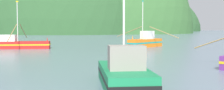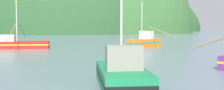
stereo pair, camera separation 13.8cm
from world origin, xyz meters
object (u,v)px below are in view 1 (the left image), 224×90
Objects in this scene: fishing_boat_orange at (144,41)px; channel_buoy at (116,55)px; fishing_boat_green at (123,74)px; fishing_boat_red at (16,44)px.

fishing_boat_orange reaches higher than channel_buoy.
fishing_boat_orange is 22.43m from channel_buoy.
fishing_boat_orange is at bearing 76.47° from channel_buoy.
fishing_boat_green is at bearing 32.61° from fishing_boat_orange.
fishing_boat_orange reaches higher than fishing_boat_red.
channel_buoy is (-0.19, 11.31, -0.03)m from fishing_boat_green.
fishing_boat_red is at bearing 21.65° from fishing_boat_green.
fishing_boat_orange is 1.31× the size of fishing_boat_green.
fishing_boat_red reaches higher than fishing_boat_green.
fishing_boat_green is (15.62, -29.54, -0.02)m from fishing_boat_red.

